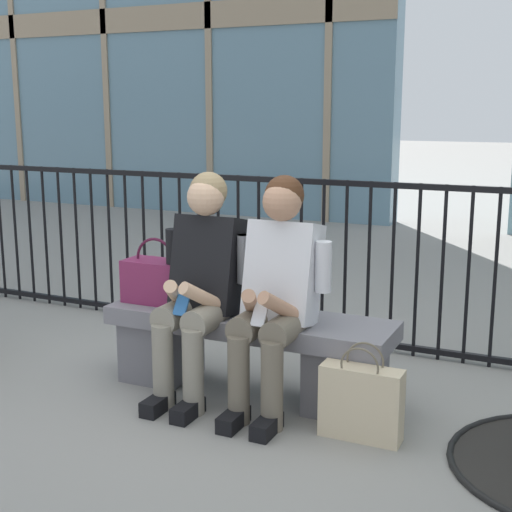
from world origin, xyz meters
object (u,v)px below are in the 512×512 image
(seated_person_companion, at_px, (276,287))
(handbag_on_bench, at_px, (156,280))
(seated_person_with_phone, at_px, (201,279))
(shopping_bag, at_px, (361,402))
(stone_bench, at_px, (248,345))

(seated_person_companion, bearing_deg, handbag_on_bench, 171.56)
(seated_person_with_phone, relative_size, handbag_on_bench, 3.23)
(shopping_bag, bearing_deg, stone_bench, 158.44)
(seated_person_companion, bearing_deg, shopping_bag, -17.38)
(stone_bench, distance_m, handbag_on_bench, 0.66)
(shopping_bag, bearing_deg, seated_person_companion, 162.62)
(handbag_on_bench, height_order, shopping_bag, handbag_on_bench)
(stone_bench, relative_size, seated_person_with_phone, 1.32)
(handbag_on_bench, xyz_separation_m, shopping_bag, (1.31, -0.28, -0.39))
(seated_person_companion, height_order, handbag_on_bench, seated_person_companion)
(seated_person_with_phone, distance_m, seated_person_companion, 0.44)
(seated_person_with_phone, bearing_deg, shopping_bag, -9.55)
(seated_person_with_phone, height_order, seated_person_companion, same)
(shopping_bag, bearing_deg, handbag_on_bench, 168.00)
(handbag_on_bench, bearing_deg, shopping_bag, -12.00)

